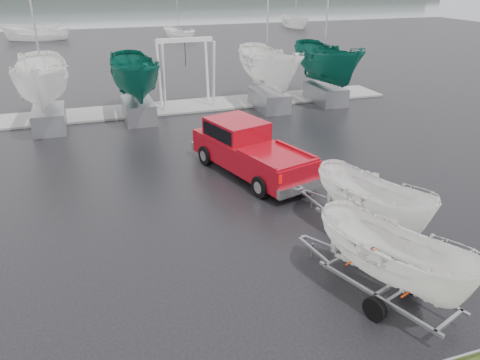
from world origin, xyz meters
TOP-DOWN VIEW (x-y plane):
  - ground_plane at (0.00, 0.00)m, footprint 120.00×120.00m
  - lake at (0.00, 100.00)m, footprint 300.00×300.00m
  - dock at (0.00, 13.00)m, footprint 30.00×3.00m
  - pickup_truck at (2.06, 2.23)m, footprint 3.69×6.47m
  - trailer_hitched at (3.88, -4.09)m, footprint 2.13×3.79m
  - trailer_parked at (2.62, -6.89)m, footprint 2.32×3.79m
  - boat_hoist at (1.98, 13.00)m, footprint 3.30×2.18m
  - keelboat_0 at (-5.88, 11.00)m, footprint 2.71×3.20m
  - keelboat_1 at (-1.21, 11.20)m, footprint 2.52×3.20m
  - keelboat_2 at (6.56, 11.00)m, footprint 2.62×3.20m
  - keelboat_3 at (10.53, 11.30)m, footprint 2.63×3.20m
  - moored_boat_1 at (-8.64, 49.08)m, footprint 3.52×3.45m
  - moored_boat_2 at (8.20, 45.57)m, footprint 2.76×2.78m
  - moored_boat_3 at (27.31, 52.27)m, footprint 2.87×2.95m

SIDE VIEW (x-z plane):
  - lake at x=0.00m, z-range -0.01..-0.01m
  - ground_plane at x=0.00m, z-range 0.00..0.00m
  - moored_boat_1 at x=-8.64m, z-range -5.98..5.98m
  - moored_boat_3 at x=27.31m, z-range -5.88..5.88m
  - moored_boat_2 at x=8.20m, z-range -5.32..5.33m
  - dock at x=0.00m, z-range -0.01..0.11m
  - pickup_truck at x=2.06m, z-range 0.04..2.08m
  - trailer_hitched at x=3.88m, z-range 0.21..5.03m
  - trailer_parked at x=2.62m, z-range 0.21..5.11m
  - boat_hoist at x=1.98m, z-range 0.61..4.73m
  - keelboat_1 at x=-1.21m, z-range 0.10..7.90m
  - keelboat_2 at x=6.56m, z-range -1.22..9.57m
  - keelboat_3 at x=10.53m, z-range -1.21..9.60m
  - keelboat_0 at x=-5.88m, z-range -1.13..9.75m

